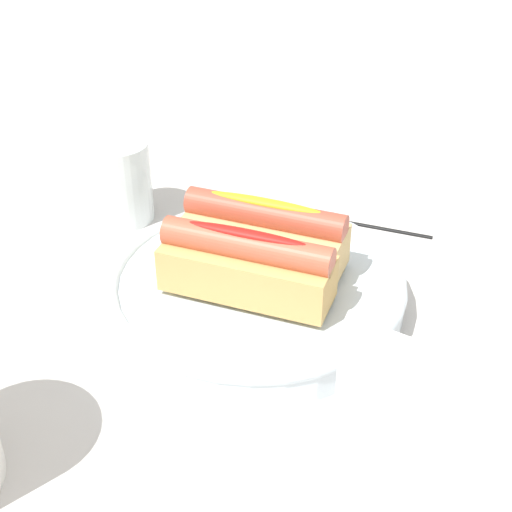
# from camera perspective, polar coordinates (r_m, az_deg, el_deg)

# --- Properties ---
(ground_plane) EXTENTS (2.40, 2.40, 0.00)m
(ground_plane) POSITION_cam_1_polar(r_m,az_deg,el_deg) (0.70, 2.74, -3.86)
(ground_plane) COLOR beige
(serving_bowl) EXTENTS (0.27, 0.27, 0.03)m
(serving_bowl) POSITION_cam_1_polar(r_m,az_deg,el_deg) (0.69, -0.00, -2.49)
(serving_bowl) COLOR silver
(serving_bowl) RESTS_ON ground_plane
(hotdog_front) EXTENTS (0.16, 0.09, 0.06)m
(hotdog_front) POSITION_cam_1_polar(r_m,az_deg,el_deg) (0.69, 0.67, 1.77)
(hotdog_front) COLOR #DBB270
(hotdog_front) RESTS_ON serving_bowl
(hotdog_back) EXTENTS (0.16, 0.09, 0.06)m
(hotdog_back) POSITION_cam_1_polar(r_m,az_deg,el_deg) (0.64, -0.72, -0.72)
(hotdog_back) COLOR tan
(hotdog_back) RESTS_ON serving_bowl
(water_glass) EXTENTS (0.07, 0.07, 0.09)m
(water_glass) POSITION_cam_1_polar(r_m,az_deg,el_deg) (0.83, -10.28, 5.31)
(water_glass) COLOR white
(water_glass) RESTS_ON ground_plane
(napkin_box) EXTENTS (0.11, 0.05, 0.15)m
(napkin_box) POSITION_cam_1_polar(r_m,az_deg,el_deg) (0.47, 13.14, -15.79)
(napkin_box) COLOR white
(napkin_box) RESTS_ON ground_plane
(chopstick_near) EXTENTS (0.21, 0.06, 0.01)m
(chopstick_near) POSITION_cam_1_polar(r_m,az_deg,el_deg) (0.83, 5.83, 2.88)
(chopstick_near) COLOR black
(chopstick_near) RESTS_ON ground_plane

